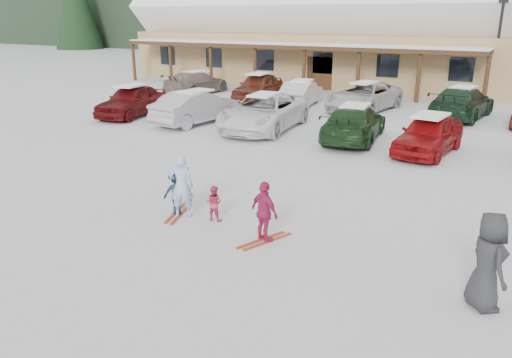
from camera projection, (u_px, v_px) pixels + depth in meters
The scene contains 21 objects.
ground at pixel (225, 228), 11.91m from camera, with size 160.00×160.00×0.00m, color silver.
day_lodge at pixel (321, 28), 38.05m from camera, with size 29.12×12.50×10.38m.
lamp_post at pixel (498, 44), 28.43m from camera, with size 0.50×0.25×5.76m.
conifer_0 at pixel (162, 6), 47.06m from camera, with size 4.40×4.40×10.20m.
adult_skier at pixel (182, 186), 12.35m from camera, with size 0.60×0.39×1.64m, color #9BB8DE.
toddler_red at pixel (214, 203), 12.26m from camera, with size 0.43×0.34×0.89m, color #BD3253.
child_navy at pixel (177, 193), 12.58m from camera, with size 0.75×0.43×1.16m, color #18243B.
skis_child_navy at pixel (178, 214), 12.75m from camera, with size 0.20×1.40×0.03m, color #A83318.
child_magenta at pixel (265, 212), 11.00m from camera, with size 0.83×0.34×1.41m, color #A61F4D.
skis_child_magenta at pixel (264, 241), 11.21m from camera, with size 0.20×1.40×0.03m, color #A83318.
bystander_dark at pixel (488, 261), 8.42m from camera, with size 0.86×0.56×1.76m, color #28282B.
parked_car_0 at pixel (132, 101), 25.01m from camera, with size 1.82×4.53×1.54m, color #580C0E.
parked_car_1 at pixel (196, 107), 23.27m from camera, with size 1.62×4.64×1.53m, color #ABAAAF.
parked_car_2 at pixel (264, 112), 21.99m from camera, with size 2.61×5.65×1.57m, color white.
parked_car_3 at pixel (354, 123), 20.11m from camera, with size 2.00×4.91×1.42m, color #183518.
parked_car_4 at pixel (429, 134), 18.19m from camera, with size 1.68×4.17×1.42m, color maroon.
parked_car_7 at pixel (196, 83), 32.27m from camera, with size 2.00×4.91×1.43m, color gray.
parked_car_8 at pixel (258, 87), 29.78m from camera, with size 1.86×4.62×1.57m, color maroon.
parked_car_9 at pixel (301, 93), 27.97m from camera, with size 1.47×4.23×1.39m, color silver.
parked_car_10 at pixel (364, 97), 26.42m from camera, with size 2.49×5.39×1.50m, color silver.
parked_car_11 at pixel (462, 103), 24.45m from camera, with size 2.15×5.30×1.54m, color #17311E.
Camera 1 is at (5.98, -9.21, 4.83)m, focal length 35.00 mm.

